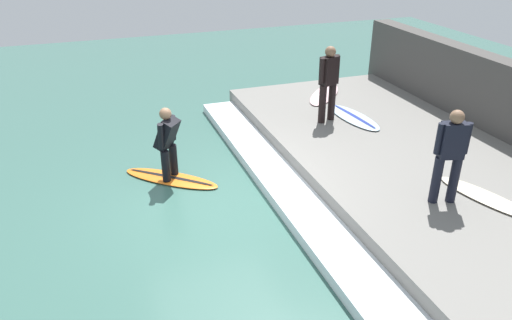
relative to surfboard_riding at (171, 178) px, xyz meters
name	(u,v)px	position (x,y,z in m)	size (l,w,h in m)	color
ground_plane	(214,201)	(0.59, -1.07, -0.03)	(28.00, 28.00, 0.00)	#386056
concrete_ledge	(401,159)	(4.51, -1.07, 0.18)	(4.40, 9.46, 0.43)	slate
back_wall	(504,109)	(6.96, -1.07, 0.95)	(0.50, 9.94, 1.95)	#474442
wave_foam_crest	(282,184)	(1.91, -1.07, 0.07)	(0.80, 8.99, 0.19)	silver
surfboard_riding	(171,178)	(0.00, 0.00, 0.00)	(1.87, 1.71, 0.07)	orange
surfer_riding	(168,140)	(0.00, 0.00, 0.82)	(0.58, 0.58, 1.43)	black
surfer_waiting_near	(450,152)	(3.94, -3.01, 1.30)	(0.52, 0.33, 1.60)	black
surfboard_waiting_near	(487,198)	(4.69, -3.21, 0.43)	(0.91, 1.81, 0.06)	beige
surfer_waiting_far	(329,80)	(3.76, 0.83, 1.36)	(0.55, 0.37, 1.71)	black
surfboard_waiting_far	(354,117)	(4.43, 0.73, 0.43)	(0.76, 1.82, 0.07)	silver
surfboard_spare	(324,94)	(4.51, 2.42, 0.43)	(1.64, 1.75, 0.06)	beige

